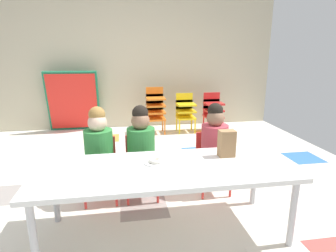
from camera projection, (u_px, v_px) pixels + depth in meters
name	position (u px, v px, depth m)	size (l,w,h in m)	color
ground_plane	(141.00, 186.00, 3.05)	(5.49, 5.15, 0.02)	silver
back_wall	(129.00, 55.00, 5.16)	(5.49, 0.10, 2.68)	beige
craft_table	(166.00, 172.00, 2.12)	(1.92, 0.73, 0.56)	white
seated_child_near_camera	(99.00, 146.00, 2.59)	(0.32, 0.31, 0.92)	red
seated_child_middle_seat	(141.00, 144.00, 2.65)	(0.33, 0.33, 0.92)	red
seated_child_far_right	(214.00, 140.00, 2.76)	(0.32, 0.32, 0.92)	red
kid_chair_orange_stack	(155.00, 107.00, 4.92)	(0.32, 0.30, 0.80)	orange
kid_chair_yellow_stack	(185.00, 110.00, 5.02)	(0.32, 0.30, 0.68)	yellow
kid_chair_red_stack	(213.00, 109.00, 5.10)	(0.32, 0.30, 0.68)	red
folded_activity_table	(73.00, 102.00, 5.01)	(0.90, 0.29, 1.09)	#19724C
paper_bag_brown	(227.00, 143.00, 2.30)	(0.13, 0.09, 0.22)	#9E754C
paper_plate_near_edge	(156.00, 162.00, 2.18)	(0.18, 0.18, 0.01)	white
donut_powdered_on_plate	(156.00, 160.00, 2.17)	(0.11, 0.11, 0.03)	white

